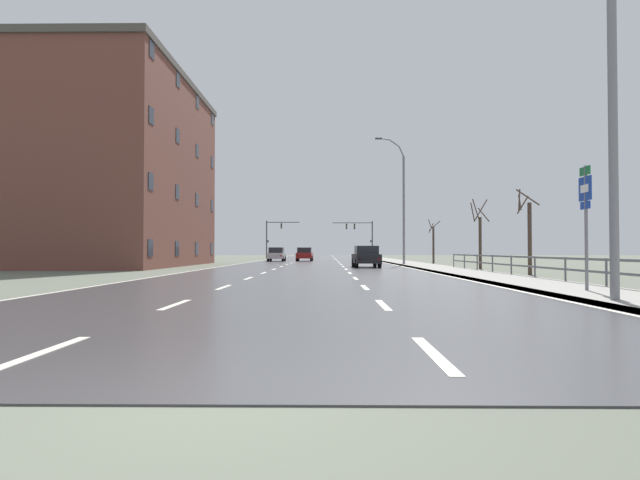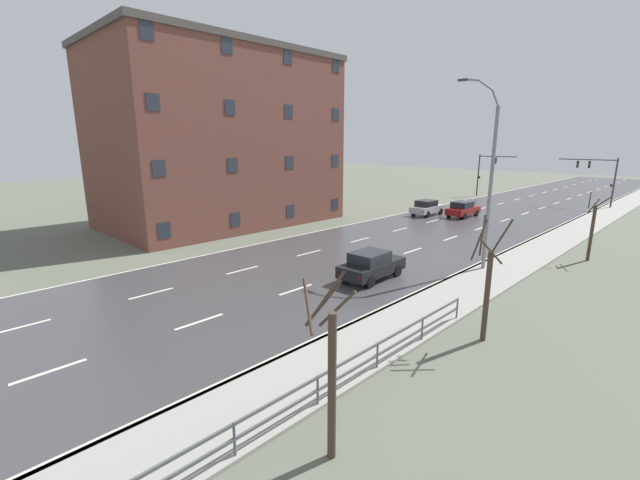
# 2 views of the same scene
# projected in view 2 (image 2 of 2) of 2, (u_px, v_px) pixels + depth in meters

# --- Properties ---
(ground_plane) EXTENTS (160.00, 160.00, 0.12)m
(ground_plane) POSITION_uv_depth(u_px,v_px,m) (441.00, 230.00, 35.65)
(ground_plane) COLOR #5B6051
(road_asphalt_strip) EXTENTS (14.00, 120.00, 0.03)m
(road_asphalt_strip) POSITION_uv_depth(u_px,v_px,m) (497.00, 213.00, 43.93)
(road_asphalt_strip) COLOR #3D3D3F
(road_asphalt_strip) RESTS_ON ground
(sidewalk_right) EXTENTS (3.00, 120.00, 0.12)m
(sidewalk_right) POSITION_uv_depth(u_px,v_px,m) (589.00, 223.00, 38.15)
(sidewalk_right) COLOR gray
(sidewalk_right) RESTS_ON ground
(street_lamp_midground) EXTENTS (2.49, 0.24, 10.81)m
(street_lamp_midground) POSITION_uv_depth(u_px,v_px,m) (489.00, 179.00, 23.10)
(street_lamp_midground) COLOR slate
(street_lamp_midground) RESTS_ON ground
(traffic_signal_right) EXTENTS (5.99, 0.36, 5.61)m
(traffic_signal_right) POSITION_uv_depth(u_px,v_px,m) (599.00, 173.00, 46.97)
(traffic_signal_right) COLOR #38383A
(traffic_signal_right) RESTS_ON ground
(traffic_signal_left) EXTENTS (5.01, 0.36, 5.71)m
(traffic_signal_left) POSITION_uv_depth(u_px,v_px,m) (485.00, 169.00, 56.33)
(traffic_signal_left) COLOR #38383A
(traffic_signal_left) RESTS_ON ground
(car_near_left) EXTENTS (1.86, 4.11, 1.57)m
(car_near_left) POSITION_uv_depth(u_px,v_px,m) (427.00, 207.00, 42.19)
(car_near_left) COLOR #B7B7BC
(car_near_left) RESTS_ON ground
(car_near_right) EXTENTS (1.90, 4.13, 1.57)m
(car_near_right) POSITION_uv_depth(u_px,v_px,m) (463.00, 209.00, 41.18)
(car_near_right) COLOR maroon
(car_near_right) RESTS_ON ground
(car_far_right) EXTENTS (1.95, 4.16, 1.57)m
(car_far_right) POSITION_uv_depth(u_px,v_px,m) (371.00, 265.00, 22.41)
(car_far_right) COLOR black
(car_far_right) RESTS_ON ground
(brick_building) EXTENTS (12.60, 20.09, 15.10)m
(brick_building) POSITION_uv_depth(u_px,v_px,m) (220.00, 139.00, 37.15)
(brick_building) COLOR brown
(brick_building) RESTS_ON ground
(bare_tree_near) EXTENTS (0.96, 1.51, 4.45)m
(bare_tree_near) POSITION_uv_depth(u_px,v_px,m) (331.00, 375.00, 9.38)
(bare_tree_near) COLOR #423328
(bare_tree_near) RESTS_ON ground
(bare_tree_mid) EXTENTS (1.12, 1.17, 4.74)m
(bare_tree_mid) POSITION_uv_depth(u_px,v_px,m) (487.00, 287.00, 15.14)
(bare_tree_mid) COLOR #423328
(bare_tree_mid) RESTS_ON ground
(bare_tree_far) EXTENTS (1.21, 1.26, 4.31)m
(bare_tree_far) POSITION_uv_depth(u_px,v_px,m) (592.00, 230.00, 25.71)
(bare_tree_far) COLOR #423328
(bare_tree_far) RESTS_ON ground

